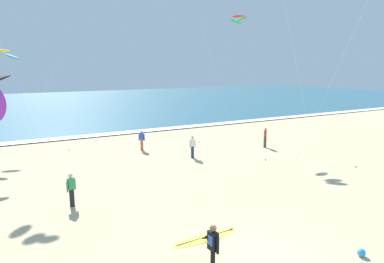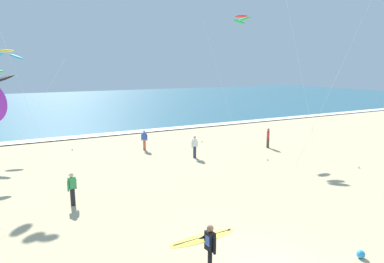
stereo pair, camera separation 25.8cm
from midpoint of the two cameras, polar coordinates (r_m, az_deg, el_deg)
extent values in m
cube|color=#2D6075|center=(62.04, -22.79, 4.13)|extent=(160.00, 60.00, 0.08)
cube|color=white|center=(32.91, -17.31, -0.71)|extent=(160.00, 1.49, 0.01)
cylinder|color=black|center=(11.33, 2.77, -20.97)|extent=(0.13, 0.13, 0.88)
cube|color=black|center=(10.87, 2.85, -17.92)|extent=(0.24, 0.36, 0.60)
cube|color=blue|center=(10.80, 2.39, -17.90)|extent=(0.04, 0.20, 0.32)
sphere|color=brown|center=(10.68, 2.87, -15.95)|extent=(0.21, 0.21, 0.21)
cylinder|color=black|center=(10.74, 3.64, -18.58)|extent=(0.09, 0.09, 0.56)
cylinder|color=black|center=(10.98, 2.08, -16.96)|extent=(0.09, 0.09, 0.26)
cylinder|color=black|center=(11.07, 1.52, -17.46)|extent=(0.26, 0.11, 0.14)
ellipsoid|color=#EFD14C|center=(11.15, 1.65, -17.48)|extent=(2.58, 0.84, 0.21)
cube|color=#333333|center=(11.14, 1.65, -17.31)|extent=(2.21, 0.28, 0.13)
cube|color=#262628|center=(11.78, 5.97, -16.28)|extent=(0.12, 0.03, 0.14)
cylinder|color=silver|center=(25.86, -28.52, 9.21)|extent=(3.03, 2.27, 12.30)
ellipsoid|color=green|center=(28.53, 8.00, 18.26)|extent=(1.18, 0.86, 0.52)
ellipsoid|color=red|center=(29.39, 7.56, 18.68)|extent=(1.17, 0.85, 0.20)
ellipsoid|color=green|center=(30.17, 7.11, 17.87)|extent=(1.18, 0.86, 0.52)
cylinder|color=silver|center=(28.79, 4.18, 8.16)|extent=(2.99, 1.18, 9.93)
cylinder|color=brown|center=(29.19, 0.96, -1.72)|extent=(0.06, 0.06, 0.10)
ellipsoid|color=black|center=(24.43, -29.84, 7.76)|extent=(1.49, 1.19, 0.62)
cylinder|color=silver|center=(24.38, 16.79, 11.25)|extent=(3.99, 0.74, 13.33)
cylinder|color=brown|center=(24.14, 11.96, -4.65)|extent=(0.06, 0.06, 0.10)
ellipsoid|color=#2D99DB|center=(30.95, -28.29, 11.05)|extent=(1.34, 1.21, 0.60)
ellipsoid|color=yellow|center=(30.13, -29.65, 11.74)|extent=(1.34, 1.21, 0.20)
cylinder|color=silver|center=(28.73, -25.05, 4.23)|extent=(3.91, 3.15, 7.00)
cylinder|color=brown|center=(27.95, -20.28, -2.97)|extent=(0.06, 0.06, 0.10)
cylinder|color=silver|center=(22.19, 22.07, 7.64)|extent=(4.40, 1.27, 10.73)
cylinder|color=brown|center=(24.38, 25.61, -5.36)|extent=(0.06, 0.06, 0.10)
cylinder|color=#D8593F|center=(26.63, -8.73, -2.26)|extent=(0.22, 0.22, 0.84)
cube|color=#3351B7|center=(26.48, -8.77, -0.81)|extent=(0.36, 0.34, 0.54)
sphere|color=tan|center=(26.41, -8.79, 0.00)|extent=(0.20, 0.20, 0.20)
cylinder|color=#3351B7|center=(26.44, -8.33, -1.04)|extent=(0.08, 0.08, 0.50)
cylinder|color=#3351B7|center=(26.57, -9.19, -1.00)|extent=(0.08, 0.08, 0.50)
cylinder|color=black|center=(17.02, -20.00, -10.44)|extent=(0.22, 0.22, 0.84)
cube|color=#339351|center=(16.79, -20.15, -8.24)|extent=(0.37, 0.31, 0.54)
sphere|color=beige|center=(16.67, -20.23, -7.00)|extent=(0.20, 0.20, 0.20)
cylinder|color=#339351|center=(16.94, -19.56, -8.39)|extent=(0.08, 0.08, 0.50)
cylinder|color=#339351|center=(16.70, -20.70, -8.74)|extent=(0.08, 0.08, 0.50)
cylinder|color=#2D334C|center=(24.17, -0.22, -3.48)|extent=(0.22, 0.22, 0.84)
cube|color=white|center=(24.01, -0.22, -1.89)|extent=(0.33, 0.21, 0.54)
sphere|color=tan|center=(23.93, -0.23, -1.00)|extent=(0.20, 0.20, 0.20)
cylinder|color=white|center=(23.95, -0.69, -2.17)|extent=(0.08, 0.08, 0.50)
cylinder|color=white|center=(24.11, 0.23, -2.08)|extent=(0.08, 0.08, 0.50)
cylinder|color=#4C3D2D|center=(27.87, 11.94, -1.79)|extent=(0.22, 0.22, 0.84)
cube|color=red|center=(27.73, 11.99, -0.39)|extent=(0.36, 0.35, 0.54)
sphere|color=#A87A59|center=(27.66, 12.02, 0.38)|extent=(0.20, 0.20, 0.20)
cylinder|color=red|center=(27.54, 11.94, -0.68)|extent=(0.08, 0.08, 0.50)
cylinder|color=red|center=(27.95, 12.03, -0.52)|extent=(0.08, 0.08, 0.50)
sphere|color=#2D99DB|center=(13.57, 26.14, -17.86)|extent=(0.28, 0.28, 0.28)
camera|label=1|loc=(0.13, -90.50, -0.10)|focal=31.65mm
camera|label=2|loc=(0.13, 89.50, 0.10)|focal=31.65mm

